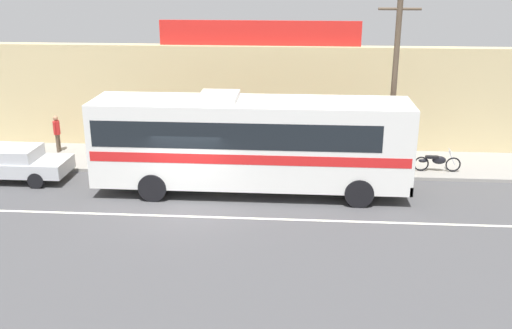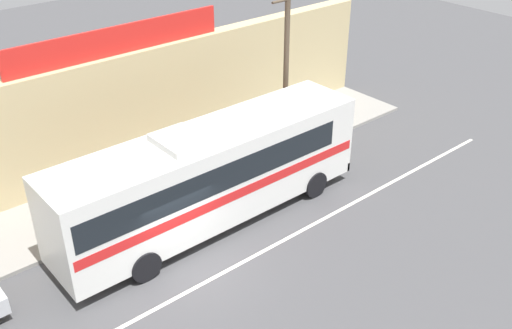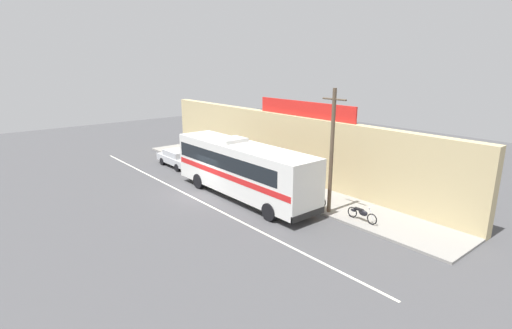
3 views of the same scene
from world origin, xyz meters
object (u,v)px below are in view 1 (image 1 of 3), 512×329
(pedestrian_near_shop, at_px, (57,131))
(intercity_bus, at_px, (248,140))
(pedestrian_by_curb, at_px, (301,142))
(utility_pole, at_px, (394,84))
(motorcycle_black, at_px, (350,160))
(motorcycle_green, at_px, (437,162))
(parked_car, at_px, (11,162))

(pedestrian_near_shop, bearing_deg, intercity_bus, -23.61)
(intercity_bus, xyz_separation_m, pedestrian_near_shop, (-9.04, 3.95, -0.94))
(intercity_bus, height_order, pedestrian_by_curb, intercity_bus)
(utility_pole, xyz_separation_m, motorcycle_black, (-1.51, 0.31, -3.27))
(intercity_bus, distance_m, utility_pole, 6.18)
(motorcycle_green, height_order, pedestrian_near_shop, pedestrian_near_shop)
(motorcycle_black, height_order, pedestrian_by_curb, pedestrian_by_curb)
(motorcycle_green, relative_size, motorcycle_black, 0.97)
(motorcycle_green, bearing_deg, pedestrian_near_shop, 174.96)
(motorcycle_green, height_order, pedestrian_by_curb, pedestrian_by_curb)
(utility_pole, xyz_separation_m, motorcycle_green, (2.02, 0.35, -3.27))
(pedestrian_by_curb, bearing_deg, intercity_bus, -123.41)
(intercity_bus, relative_size, pedestrian_by_curb, 6.71)
(pedestrian_near_shop, relative_size, pedestrian_by_curb, 0.97)
(parked_car, height_order, motorcycle_green, parked_car)
(motorcycle_green, xyz_separation_m, motorcycle_black, (-3.53, -0.04, 0.00))
(intercity_bus, height_order, parked_car, intercity_bus)
(intercity_bus, bearing_deg, pedestrian_by_curb, 56.59)
(parked_car, bearing_deg, intercity_bus, -3.39)
(parked_car, bearing_deg, pedestrian_by_curb, 11.71)
(pedestrian_near_shop, distance_m, pedestrian_by_curb, 11.03)
(pedestrian_near_shop, bearing_deg, utility_pole, -7.08)
(parked_car, distance_m, motorcycle_green, 17.23)
(utility_pole, relative_size, motorcycle_black, 3.62)
(motorcycle_green, bearing_deg, intercity_bus, -161.74)
(motorcycle_black, distance_m, pedestrian_by_curb, 2.21)
(intercity_bus, distance_m, pedestrian_near_shop, 9.91)
(parked_car, xyz_separation_m, motorcycle_black, (13.60, 1.88, -0.17))
(motorcycle_green, relative_size, pedestrian_near_shop, 1.13)
(utility_pole, height_order, motorcycle_green, utility_pole)
(motorcycle_green, bearing_deg, motorcycle_black, -179.39)
(motorcycle_black, height_order, pedestrian_near_shop, pedestrian_near_shop)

